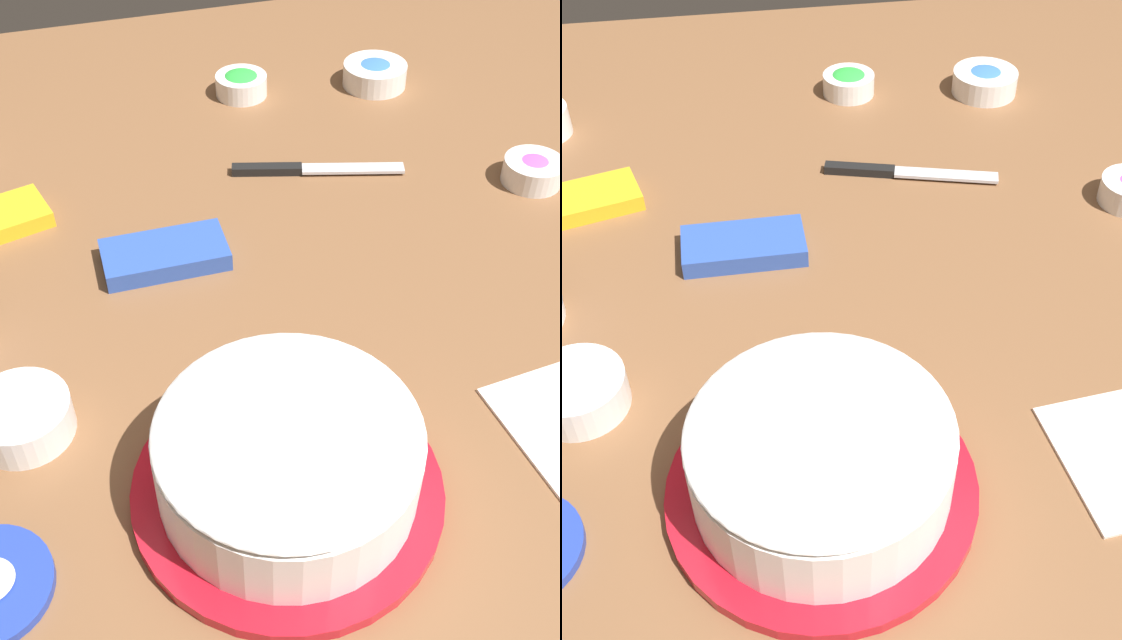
# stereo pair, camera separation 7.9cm
# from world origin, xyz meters

# --- Properties ---
(ground_plane) EXTENTS (1.54, 1.54, 0.00)m
(ground_plane) POSITION_xyz_m (0.00, 0.00, 0.00)
(ground_plane) COLOR brown
(frosted_cake) EXTENTS (0.28, 0.28, 0.10)m
(frosted_cake) POSITION_xyz_m (0.07, 0.28, 0.05)
(frosted_cake) COLOR red
(frosted_cake) RESTS_ON ground_plane
(spreading_knife) EXTENTS (0.23, 0.08, 0.01)m
(spreading_knife) POSITION_xyz_m (-0.10, -0.21, 0.01)
(spreading_knife) COLOR silver
(spreading_knife) RESTS_ON ground_plane
(sprinkle_bowl_pink) EXTENTS (0.10, 0.10, 0.04)m
(sprinkle_bowl_pink) POSITION_xyz_m (0.30, 0.14, 0.02)
(sprinkle_bowl_pink) COLOR white
(sprinkle_bowl_pink) RESTS_ON ground_plane
(sprinkle_bowl_blue) EXTENTS (0.10, 0.10, 0.04)m
(sprinkle_bowl_blue) POSITION_xyz_m (-0.28, -0.41, 0.02)
(sprinkle_bowl_blue) COLOR white
(sprinkle_bowl_blue) RESTS_ON ground_plane
(sprinkle_bowl_rainbow) EXTENTS (0.08, 0.08, 0.03)m
(sprinkle_bowl_rainbow) POSITION_xyz_m (-0.39, -0.10, 0.02)
(sprinkle_bowl_rainbow) COLOR white
(sprinkle_bowl_rainbow) RESTS_ON ground_plane
(sprinkle_bowl_green) EXTENTS (0.08, 0.08, 0.04)m
(sprinkle_bowl_green) POSITION_xyz_m (-0.07, -0.44, 0.02)
(sprinkle_bowl_green) COLOR white
(sprinkle_bowl_green) RESTS_ON ground_plane
(candy_box_upper) EXTENTS (0.15, 0.08, 0.02)m
(candy_box_upper) POSITION_xyz_m (0.12, -0.07, 0.01)
(candy_box_upper) COLOR #2D51B2
(candy_box_upper) RESTS_ON ground_plane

